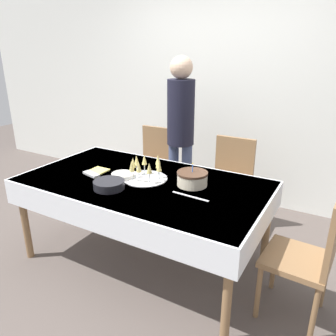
{
  "coord_description": "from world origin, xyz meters",
  "views": [
    {
      "loc": [
        1.41,
        -2.05,
        1.78
      ],
      "look_at": [
        0.19,
        0.08,
        0.88
      ],
      "focal_mm": 35.0,
      "sensor_mm": 36.0,
      "label": 1
    }
  ],
  "objects_px": {
    "plate_stack_dessert": "(123,176)",
    "dining_chair_far_left": "(154,167)",
    "dining_chair_far_right": "(230,182)",
    "champagne_tray": "(145,169)",
    "birthday_cake": "(192,179)",
    "person_standing": "(181,124)",
    "dining_chair_right_end": "(312,252)",
    "plate_stack_main": "(109,185)"
  },
  "relations": [
    {
      "from": "dining_chair_far_left",
      "to": "birthday_cake",
      "type": "xyz_separation_m",
      "value": [
        0.84,
        -0.76,
        0.29
      ]
    },
    {
      "from": "plate_stack_dessert",
      "to": "person_standing",
      "type": "distance_m",
      "value": 0.98
    },
    {
      "from": "birthday_cake",
      "to": "champagne_tray",
      "type": "relative_size",
      "value": 0.65
    },
    {
      "from": "plate_stack_main",
      "to": "plate_stack_dessert",
      "type": "bearing_deg",
      "value": 100.19
    },
    {
      "from": "dining_chair_right_end",
      "to": "champagne_tray",
      "type": "distance_m",
      "value": 1.36
    },
    {
      "from": "dining_chair_far_left",
      "to": "dining_chair_right_end",
      "type": "xyz_separation_m",
      "value": [
        1.77,
        -0.88,
        0.0
      ]
    },
    {
      "from": "dining_chair_right_end",
      "to": "birthday_cake",
      "type": "height_order",
      "value": "dining_chair_right_end"
    },
    {
      "from": "dining_chair_right_end",
      "to": "birthday_cake",
      "type": "xyz_separation_m",
      "value": [
        -0.93,
        0.12,
        0.29
      ]
    },
    {
      "from": "plate_stack_dessert",
      "to": "person_standing",
      "type": "xyz_separation_m",
      "value": [
        0.05,
        0.94,
        0.26
      ]
    },
    {
      "from": "plate_stack_main",
      "to": "person_standing",
      "type": "bearing_deg",
      "value": 89.7
    },
    {
      "from": "dining_chair_far_right",
      "to": "dining_chair_right_end",
      "type": "relative_size",
      "value": 1.0
    },
    {
      "from": "dining_chair_far_left",
      "to": "person_standing",
      "type": "distance_m",
      "value": 0.61
    },
    {
      "from": "plate_stack_dessert",
      "to": "dining_chair_far_left",
      "type": "bearing_deg",
      "value": 106.47
    },
    {
      "from": "dining_chair_far_right",
      "to": "plate_stack_dessert",
      "type": "height_order",
      "value": "dining_chair_far_right"
    },
    {
      "from": "dining_chair_far_right",
      "to": "person_standing",
      "type": "relative_size",
      "value": 0.56
    },
    {
      "from": "dining_chair_far_right",
      "to": "plate_stack_main",
      "type": "bearing_deg",
      "value": -117.07
    },
    {
      "from": "champagne_tray",
      "to": "dining_chair_far_left",
      "type": "bearing_deg",
      "value": 118.11
    },
    {
      "from": "plate_stack_main",
      "to": "person_standing",
      "type": "distance_m",
      "value": 1.19
    },
    {
      "from": "dining_chair_far_left",
      "to": "plate_stack_main",
      "type": "distance_m",
      "value": 1.21
    },
    {
      "from": "dining_chair_right_end",
      "to": "champagne_tray",
      "type": "xyz_separation_m",
      "value": [
        -1.32,
        0.05,
        0.32
      ]
    },
    {
      "from": "champagne_tray",
      "to": "plate_stack_dessert",
      "type": "distance_m",
      "value": 0.2
    },
    {
      "from": "champagne_tray",
      "to": "person_standing",
      "type": "height_order",
      "value": "person_standing"
    },
    {
      "from": "champagne_tray",
      "to": "plate_stack_dessert",
      "type": "relative_size",
      "value": 2.0
    },
    {
      "from": "champagne_tray",
      "to": "person_standing",
      "type": "xyz_separation_m",
      "value": [
        -0.13,
        0.86,
        0.2
      ]
    },
    {
      "from": "plate_stack_main",
      "to": "person_standing",
      "type": "xyz_separation_m",
      "value": [
        0.01,
        1.17,
        0.25
      ]
    },
    {
      "from": "birthday_cake",
      "to": "plate_stack_dessert",
      "type": "xyz_separation_m",
      "value": [
        -0.57,
        -0.15,
        -0.04
      ]
    },
    {
      "from": "champagne_tray",
      "to": "dining_chair_right_end",
      "type": "bearing_deg",
      "value": -1.99
    },
    {
      "from": "birthday_cake",
      "to": "plate_stack_main",
      "type": "xyz_separation_m",
      "value": [
        -0.53,
        -0.38,
        -0.02
      ]
    },
    {
      "from": "dining_chair_far_right",
      "to": "plate_stack_main",
      "type": "relative_size",
      "value": 3.99
    },
    {
      "from": "dining_chair_far_left",
      "to": "person_standing",
      "type": "bearing_deg",
      "value": 5.07
    },
    {
      "from": "dining_chair_far_left",
      "to": "plate_stack_main",
      "type": "bearing_deg",
      "value": -74.73
    },
    {
      "from": "dining_chair_right_end",
      "to": "birthday_cake",
      "type": "relative_size",
      "value": 3.96
    },
    {
      "from": "dining_chair_far_right",
      "to": "dining_chair_right_end",
      "type": "height_order",
      "value": "same"
    },
    {
      "from": "dining_chair_far_right",
      "to": "person_standing",
      "type": "bearing_deg",
      "value": 177.21
    },
    {
      "from": "plate_stack_main",
      "to": "person_standing",
      "type": "relative_size",
      "value": 0.14
    },
    {
      "from": "dining_chair_right_end",
      "to": "plate_stack_main",
      "type": "height_order",
      "value": "dining_chair_right_end"
    },
    {
      "from": "dining_chair_far_right",
      "to": "champagne_tray",
      "type": "height_order",
      "value": "dining_chair_far_right"
    },
    {
      "from": "dining_chair_right_end",
      "to": "plate_stack_dessert",
      "type": "height_order",
      "value": "dining_chair_right_end"
    },
    {
      "from": "dining_chair_far_right",
      "to": "dining_chair_right_end",
      "type": "xyz_separation_m",
      "value": [
        0.88,
        -0.88,
        0.0
      ]
    },
    {
      "from": "dining_chair_far_left",
      "to": "dining_chair_right_end",
      "type": "distance_m",
      "value": 1.98
    },
    {
      "from": "dining_chair_far_right",
      "to": "plate_stack_main",
      "type": "height_order",
      "value": "dining_chair_far_right"
    },
    {
      "from": "plate_stack_dessert",
      "to": "dining_chair_right_end",
      "type": "bearing_deg",
      "value": 1.27
    }
  ]
}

